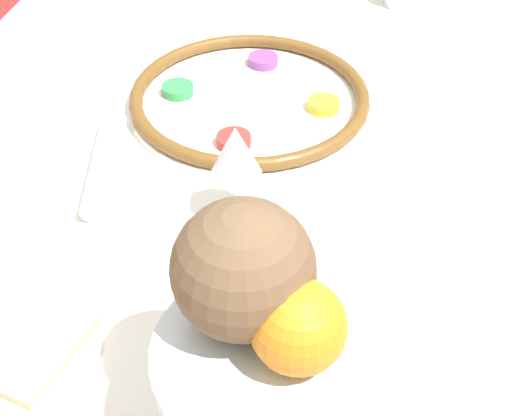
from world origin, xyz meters
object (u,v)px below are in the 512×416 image
seder_plate (250,98)px  napkin_roll (106,162)px  bread_plate (21,346)px  orange_fruit (298,327)px  coconut (243,270)px  wine_glass (236,156)px  fruit_stand (268,374)px

seder_plate → napkin_roll: 0.24m
napkin_roll → bread_plate: bearing=2.9°
bread_plate → napkin_roll: napkin_roll is taller
orange_fruit → coconut: (-0.03, -0.05, 0.02)m
orange_fruit → napkin_roll: orange_fruit is taller
seder_plate → napkin_roll: napkin_roll is taller
orange_fruit → bread_plate: 0.33m
wine_glass → fruit_stand: same height
wine_glass → orange_fruit: orange_fruit is taller
seder_plate → bread_plate: size_ratio=2.20×
seder_plate → orange_fruit: orange_fruit is taller
wine_glass → orange_fruit: 0.32m
fruit_stand → bread_plate: (-0.05, -0.26, -0.09)m
seder_plate → coconut: coconut is taller
wine_glass → fruit_stand: 0.30m
wine_glass → orange_fruit: (0.29, 0.11, 0.08)m
bread_plate → seder_plate: bearing=164.0°
bread_plate → napkin_roll: size_ratio=0.81×
orange_fruit → coconut: coconut is taller
wine_glass → napkin_roll: bearing=-105.0°
wine_glass → napkin_roll: wine_glass is taller
fruit_stand → coconut: bearing=-138.6°
coconut → napkin_roll: size_ratio=0.58×
napkin_roll → orange_fruit: bearing=40.7°
seder_plate → coconut: 0.53m
seder_plate → wine_glass: bearing=7.6°
fruit_stand → orange_fruit: (0.00, 0.02, 0.07)m
fruit_stand → coconut: size_ratio=1.65×
wine_glass → bread_plate: wine_glass is taller
fruit_stand → coconut: coconut is taller
bread_plate → napkin_roll: bearing=-177.1°
seder_plate → coconut: size_ratio=3.09×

